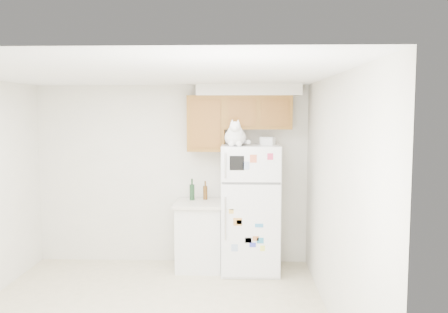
{
  "coord_description": "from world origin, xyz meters",
  "views": [
    {
      "loc": [
        0.95,
        -4.61,
        2.14
      ],
      "look_at": [
        0.75,
        1.55,
        1.55
      ],
      "focal_mm": 38.0,
      "sensor_mm": 36.0,
      "label": 1
    }
  ],
  "objects_px": {
    "storage_box_back": "(268,141)",
    "storage_box_front": "(268,142)",
    "bottle_amber": "(205,190)",
    "base_counter": "(199,235)",
    "bottle_green": "(192,189)",
    "refrigerator": "(250,208)",
    "cat": "(235,136)"
  },
  "relations": [
    {
      "from": "storage_box_back",
      "to": "bottle_green",
      "type": "height_order",
      "value": "storage_box_back"
    },
    {
      "from": "cat",
      "to": "bottle_amber",
      "type": "xyz_separation_m",
      "value": [
        -0.42,
        0.46,
        -0.78
      ]
    },
    {
      "from": "base_counter",
      "to": "bottle_green",
      "type": "bearing_deg",
      "value": 128.74
    },
    {
      "from": "base_counter",
      "to": "bottle_amber",
      "type": "relative_size",
      "value": 3.54
    },
    {
      "from": "cat",
      "to": "storage_box_back",
      "type": "relative_size",
      "value": 2.73
    },
    {
      "from": "cat",
      "to": "bottle_green",
      "type": "xyz_separation_m",
      "value": [
        -0.6,
        0.42,
        -0.76
      ]
    },
    {
      "from": "refrigerator",
      "to": "bottle_green",
      "type": "distance_m",
      "value": 0.85
    },
    {
      "from": "base_counter",
      "to": "cat",
      "type": "height_order",
      "value": "cat"
    },
    {
      "from": "base_counter",
      "to": "storage_box_back",
      "type": "height_order",
      "value": "storage_box_back"
    },
    {
      "from": "bottle_amber",
      "to": "refrigerator",
      "type": "bearing_deg",
      "value": -22.14
    },
    {
      "from": "base_counter",
      "to": "refrigerator",
      "type": "bearing_deg",
      "value": -6.09
    },
    {
      "from": "bottle_amber",
      "to": "storage_box_back",
      "type": "bearing_deg",
      "value": -10.57
    },
    {
      "from": "storage_box_front",
      "to": "bottle_green",
      "type": "bearing_deg",
      "value": -172.16
    },
    {
      "from": "storage_box_back",
      "to": "bottle_green",
      "type": "xyz_separation_m",
      "value": [
        -1.03,
        0.12,
        -0.68
      ]
    },
    {
      "from": "refrigerator",
      "to": "storage_box_front",
      "type": "relative_size",
      "value": 11.33
    },
    {
      "from": "base_counter",
      "to": "bottle_green",
      "type": "relative_size",
      "value": 3.12
    },
    {
      "from": "cat",
      "to": "bottle_green",
      "type": "relative_size",
      "value": 1.66
    },
    {
      "from": "refrigerator",
      "to": "base_counter",
      "type": "distance_m",
      "value": 0.79
    },
    {
      "from": "cat",
      "to": "bottle_green",
      "type": "height_order",
      "value": "cat"
    },
    {
      "from": "base_counter",
      "to": "storage_box_back",
      "type": "xyz_separation_m",
      "value": [
        0.92,
        0.02,
        1.29
      ]
    },
    {
      "from": "bottle_green",
      "to": "storage_box_back",
      "type": "bearing_deg",
      "value": -6.48
    },
    {
      "from": "storage_box_back",
      "to": "storage_box_front",
      "type": "bearing_deg",
      "value": -69.03
    },
    {
      "from": "storage_box_back",
      "to": "bottle_amber",
      "type": "height_order",
      "value": "storage_box_back"
    },
    {
      "from": "base_counter",
      "to": "bottle_green",
      "type": "height_order",
      "value": "bottle_green"
    },
    {
      "from": "bottle_green",
      "to": "bottle_amber",
      "type": "bearing_deg",
      "value": 13.02
    },
    {
      "from": "cat",
      "to": "bottle_green",
      "type": "distance_m",
      "value": 1.06
    },
    {
      "from": "storage_box_front",
      "to": "bottle_amber",
      "type": "distance_m",
      "value": 1.13
    },
    {
      "from": "base_counter",
      "to": "bottle_amber",
      "type": "xyz_separation_m",
      "value": [
        0.07,
        0.18,
        0.59
      ]
    },
    {
      "from": "refrigerator",
      "to": "storage_box_back",
      "type": "bearing_deg",
      "value": 22.49
    },
    {
      "from": "bottle_amber",
      "to": "base_counter",
      "type": "bearing_deg",
      "value": -111.37
    },
    {
      "from": "refrigerator",
      "to": "bottle_green",
      "type": "height_order",
      "value": "refrigerator"
    },
    {
      "from": "bottle_amber",
      "to": "cat",
      "type": "bearing_deg",
      "value": -47.74
    }
  ]
}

